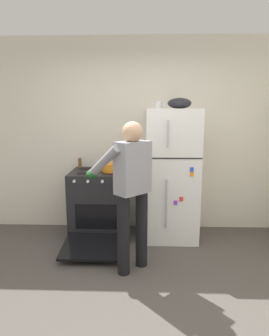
{
  "coord_description": "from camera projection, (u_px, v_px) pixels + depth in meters",
  "views": [
    {
      "loc": [
        0.07,
        -2.32,
        1.71
      ],
      "look_at": [
        -0.05,
        1.32,
        1.0
      ],
      "focal_mm": 31.83,
      "sensor_mm": 36.0,
      "label": 1
    }
  ],
  "objects": [
    {
      "name": "ground",
      "position": [
        136.0,
        309.0,
        2.6
      ],
      "size": [
        8.0,
        8.0,
        0.0
      ],
      "primitive_type": "plane",
      "color": "#4C4742"
    },
    {
      "name": "kitchen_wall_back",
      "position": [
        140.0,
        136.0,
        4.26
      ],
      "size": [
        6.0,
        0.1,
        2.7
      ],
      "primitive_type": "cube",
      "color": "silver",
      "rests_on": "ground"
    },
    {
      "name": "refrigerator",
      "position": [
        171.0,
        175.0,
        3.97
      ],
      "size": [
        0.68,
        0.72,
        1.73
      ],
      "color": "white",
      "rests_on": "ground"
    },
    {
      "name": "stove_range",
      "position": [
        100.0,
        205.0,
        4.06
      ],
      "size": [
        0.76,
        1.22,
        0.91
      ],
      "color": "black",
      "rests_on": "ground"
    },
    {
      "name": "person_cook",
      "position": [
        130.0,
        183.0,
        3.11
      ],
      "size": [
        0.72,
        0.75,
        1.6
      ],
      "color": "black",
      "rests_on": "ground"
    },
    {
      "name": "red_pot",
      "position": [
        110.0,
        167.0,
        3.92
      ],
      "size": [
        0.32,
        0.22,
        0.12
      ],
      "color": "orange",
      "rests_on": "stove_range"
    },
    {
      "name": "coffee_mug",
      "position": [
        159.0,
        105.0,
        3.85
      ],
      "size": [
        0.11,
        0.08,
        0.1
      ],
      "color": "silver",
      "rests_on": "refrigerator"
    },
    {
      "name": "pepper_mill",
      "position": [
        80.0,
        163.0,
        4.18
      ],
      "size": [
        0.05,
        0.05,
        0.14
      ],
      "primitive_type": "cylinder",
      "color": "brown",
      "rests_on": "stove_range"
    },
    {
      "name": "mixing_bowl",
      "position": [
        179.0,
        103.0,
        3.79
      ],
      "size": [
        0.3,
        0.3,
        0.14
      ],
      "primitive_type": "ellipsoid",
      "color": "black",
      "rests_on": "refrigerator"
    }
  ]
}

